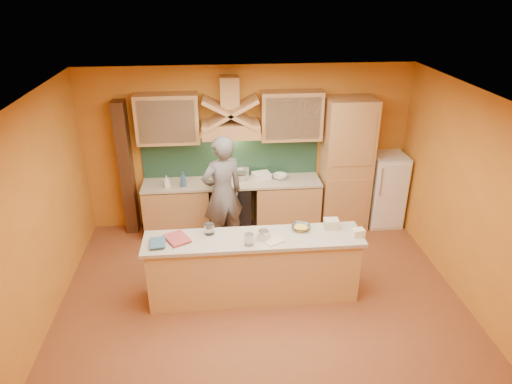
{
  "coord_description": "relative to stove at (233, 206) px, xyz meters",
  "views": [
    {
      "loc": [
        -0.55,
        -4.84,
        4.05
      ],
      "look_at": [
        -0.01,
        0.9,
        1.32
      ],
      "focal_mm": 32.0,
      "sensor_mm": 36.0,
      "label": 1
    }
  ],
  "objects": [
    {
      "name": "floor",
      "position": [
        0.3,
        -2.2,
        -0.45
      ],
      "size": [
        5.5,
        5.0,
        0.01
      ],
      "primitive_type": "cube",
      "color": "brown",
      "rests_on": "ground"
    },
    {
      "name": "ceiling",
      "position": [
        0.3,
        -2.2,
        2.35
      ],
      "size": [
        5.5,
        5.0,
        0.01
      ],
      "primitive_type": "cube",
      "color": "white",
      "rests_on": "wall_back"
    },
    {
      "name": "wall_back",
      "position": [
        0.3,
        0.3,
        0.95
      ],
      "size": [
        5.5,
        0.02,
        2.8
      ],
      "primitive_type": "cube",
      "color": "orange",
      "rests_on": "floor"
    },
    {
      "name": "wall_front",
      "position": [
        0.3,
        -4.7,
        0.95
      ],
      "size": [
        5.5,
        0.02,
        2.8
      ],
      "primitive_type": "cube",
      "color": "orange",
      "rests_on": "floor"
    },
    {
      "name": "wall_left",
      "position": [
        -2.45,
        -2.2,
        0.95
      ],
      "size": [
        0.02,
        5.0,
        2.8
      ],
      "primitive_type": "cube",
      "color": "orange",
      "rests_on": "floor"
    },
    {
      "name": "wall_right",
      "position": [
        3.05,
        -2.2,
        0.95
      ],
      "size": [
        0.02,
        5.0,
        2.8
      ],
      "primitive_type": "cube",
      "color": "orange",
      "rests_on": "floor"
    },
    {
      "name": "base_cabinet_left",
      "position": [
        -0.95,
        0.0,
        -0.02
      ],
      "size": [
        1.1,
        0.6,
        0.86
      ],
      "primitive_type": "cube",
      "color": "tan",
      "rests_on": "floor"
    },
    {
      "name": "base_cabinet_right",
      "position": [
        0.95,
        0.0,
        -0.02
      ],
      "size": [
        1.1,
        0.6,
        0.86
      ],
      "primitive_type": "cube",
      "color": "tan",
      "rests_on": "floor"
    },
    {
      "name": "counter_top",
      "position": [
        -0.0,
        0.0,
        0.45
      ],
      "size": [
        3.0,
        0.62,
        0.04
      ],
      "primitive_type": "cube",
      "color": "#B8AF9C",
      "rests_on": "base_cabinet_left"
    },
    {
      "name": "stove",
      "position": [
        0.0,
        0.0,
        0.0
      ],
      "size": [
        0.6,
        0.58,
        0.9
      ],
      "primitive_type": "cube",
      "color": "black",
      "rests_on": "floor"
    },
    {
      "name": "backsplash",
      "position": [
        -0.0,
        0.28,
        0.8
      ],
      "size": [
        3.0,
        0.03,
        0.7
      ],
      "primitive_type": "cube",
      "color": "#1B3D2C",
      "rests_on": "wall_back"
    },
    {
      "name": "range_hood",
      "position": [
        0.0,
        0.05,
        1.37
      ],
      "size": [
        0.92,
        0.5,
        0.24
      ],
      "primitive_type": "cube",
      "color": "tan",
      "rests_on": "wall_back"
    },
    {
      "name": "hood_chimney",
      "position": [
        0.0,
        0.15,
        1.95
      ],
      "size": [
        0.3,
        0.3,
        0.5
      ],
      "primitive_type": "cube",
      "color": "tan",
      "rests_on": "wall_back"
    },
    {
      "name": "upper_cabinet_left",
      "position": [
        -1.0,
        0.12,
        1.55
      ],
      "size": [
        1.0,
        0.35,
        0.8
      ],
      "primitive_type": "cube",
      "color": "tan",
      "rests_on": "wall_back"
    },
    {
      "name": "upper_cabinet_right",
      "position": [
        1.0,
        0.12,
        1.55
      ],
      "size": [
        1.0,
        0.35,
        0.8
      ],
      "primitive_type": "cube",
      "color": "tan",
      "rests_on": "wall_back"
    },
    {
      "name": "pantry_column",
      "position": [
        1.95,
        0.0,
        0.7
      ],
      "size": [
        0.8,
        0.6,
        2.3
      ],
      "primitive_type": "cube",
      "color": "tan",
      "rests_on": "floor"
    },
    {
      "name": "fridge",
      "position": [
        2.7,
        0.0,
        0.2
      ],
      "size": [
        0.58,
        0.6,
        1.3
      ],
      "primitive_type": "cube",
      "color": "white",
      "rests_on": "floor"
    },
    {
      "name": "trim_column_left",
      "position": [
        -1.75,
        0.15,
        0.7
      ],
      "size": [
        0.2,
        0.3,
        2.3
      ],
      "primitive_type": "cube",
      "color": "#472816",
      "rests_on": "floor"
    },
    {
      "name": "island_body",
      "position": [
        0.2,
        -1.9,
        -0.01
      ],
      "size": [
        2.8,
        0.55,
        0.88
      ],
      "primitive_type": "cube",
      "color": "#E1B573",
      "rests_on": "floor"
    },
    {
      "name": "island_top",
      "position": [
        0.2,
        -1.9,
        0.47
      ],
      "size": [
        2.9,
        0.62,
        0.05
      ],
      "primitive_type": "cube",
      "color": "#B8AF9C",
      "rests_on": "island_body"
    },
    {
      "name": "person",
      "position": [
        -0.17,
        -0.52,
        0.5
      ],
      "size": [
        0.82,
        0.7,
        1.9
      ],
      "primitive_type": "imported",
      "rotation": [
        0.0,
        0.0,
        3.56
      ],
      "color": "slate",
      "rests_on": "floor"
    },
    {
      "name": "pot_large",
      "position": [
        -0.22,
        -0.14,
        0.54
      ],
      "size": [
        0.33,
        0.33,
        0.17
      ],
      "primitive_type": "cylinder",
      "rotation": [
        0.0,
        0.0,
        0.3
      ],
      "color": "#B7B7BF",
      "rests_on": "stove"
    },
    {
      "name": "pot_small",
      "position": [
        0.16,
        0.07,
        0.52
      ],
      "size": [
        0.26,
        0.26,
        0.13
      ],
      "primitive_type": "cylinder",
      "rotation": [
        0.0,
        0.0,
        0.27
      ],
      "color": "silver",
      "rests_on": "stove"
    },
    {
      "name": "soap_bottle_a",
      "position": [
        -1.07,
        -0.12,
        0.57
      ],
      "size": [
        0.11,
        0.11,
        0.2
      ],
      "primitive_type": "imported",
      "rotation": [
        0.0,
        0.0,
        0.32
      ],
      "color": "white",
      "rests_on": "counter_top"
    },
    {
      "name": "soap_bottle_b",
      "position": [
        -0.81,
        -0.13,
        0.6
      ],
      "size": [
        0.14,
        0.14,
        0.26
      ],
      "primitive_type": "imported",
      "rotation": [
        0.0,
        0.0,
        0.62
      ],
      "color": "#365E94",
      "rests_on": "counter_top"
    },
    {
      "name": "bowl_back",
      "position": [
        0.83,
        0.04,
        0.51
      ],
      "size": [
        0.26,
        0.26,
        0.08
      ],
      "primitive_type": "imported",
      "rotation": [
        0.0,
        0.0,
        -0.04
      ],
      "color": "silver",
      "rests_on": "counter_top"
    },
    {
      "name": "dish_rack",
      "position": [
        0.51,
        0.09,
        0.52
      ],
      "size": [
        0.34,
        0.29,
        0.1
      ],
      "primitive_type": "cube",
      "rotation": [
        0.0,
        0.0,
        0.27
      ],
      "color": "white",
      "rests_on": "counter_top"
    },
    {
      "name": "book_lower",
      "position": [
        -0.91,
        -1.93,
        0.51
      ],
      "size": [
        0.4,
        0.43,
        0.03
      ],
      "primitive_type": "imported",
      "rotation": [
        0.0,
        0.0,
        0.5
      ],
      "color": "#AE3E3E",
      "rests_on": "island_top"
    },
    {
      "name": "book_upper",
      "position": [
        -1.14,
        -1.98,
        0.53
      ],
      "size": [
        0.23,
        0.29,
        0.02
      ],
      "primitive_type": "imported",
      "rotation": [
        0.0,
        0.0,
        0.12
      ],
      "color": "#39637E",
      "rests_on": "island_top"
    },
    {
      "name": "jar_large",
      "position": [
        -0.38,
        -1.75,
        0.57
      ],
      "size": [
        0.14,
        0.14,
        0.14
      ],
      "primitive_type": "cylinder",
      "rotation": [
        0.0,
        0.0,
        -0.06
      ],
      "color": "white",
      "rests_on": "island_top"
    },
    {
      "name": "jar_small",
      "position": [
        0.12,
        -2.07,
        0.57
      ],
      "size": [
        0.15,
        0.15,
        0.15
      ],
      "primitive_type": "cylinder",
      "rotation": [
        0.0,
        0.0,
        -0.34
      ],
      "color": "silver",
      "rests_on": "island_top"
    },
    {
      "name": "kitchen_scale",
      "position": [
        0.32,
        -1.95,
        0.55
      ],
      "size": [
        0.18,
        0.18,
        0.11
      ],
      "primitive_type": "cube",
      "rotation": [
        0.0,
        0.0,
        -0.42
      ],
      "color": "silver",
      "rests_on": "island_top"
    },
    {
      "name": "mixing_bowl",
      "position": [
        0.86,
        -1.74,
        0.53
      ],
      "size": [
        0.32,
        0.32,
        0.06
      ],
      "primitive_type": "imported",
      "rotation": [
        0.0,
        0.0,
        -0.34
      ],
      "color": "silver",
      "rests_on": "island_top"
    },
    {
      "name": "cloth",
      "position": [
        0.45,
        -2.02,
        0.5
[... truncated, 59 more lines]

